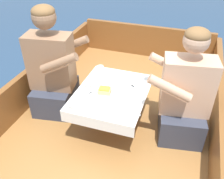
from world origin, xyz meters
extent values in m
plane|color=navy|center=(0.00, 0.00, 0.00)|extent=(60.00, 60.00, 0.00)
cube|color=#9E6B38|center=(0.00, 0.00, 0.14)|extent=(1.86, 2.94, 0.28)
cube|color=brown|center=(-0.90, 0.00, 0.46)|extent=(0.06, 2.94, 0.37)
cube|color=brown|center=(0.90, 0.00, 0.46)|extent=(0.06, 2.94, 0.37)
cube|color=brown|center=(0.00, 1.44, 0.49)|extent=(1.74, 0.06, 0.42)
cylinder|color=#B2B2B7|center=(0.00, -0.06, 0.44)|extent=(0.07, 0.07, 0.33)
cube|color=#9E6B38|center=(0.00, -0.06, 0.62)|extent=(0.57, 0.73, 0.02)
cube|color=white|center=(0.00, -0.06, 0.63)|extent=(0.60, 0.76, 0.00)
cube|color=white|center=(0.00, -0.44, 0.58)|extent=(0.60, 0.00, 0.10)
cube|color=white|center=(0.00, 0.32, 0.58)|extent=(0.60, 0.00, 0.10)
cube|color=#333847|center=(-0.60, -0.01, 0.41)|extent=(0.43, 0.49, 0.26)
cube|color=#936B4C|center=(-0.60, -0.01, 0.79)|extent=(0.43, 0.28, 0.51)
sphere|color=#936B4C|center=(-0.60, -0.01, 1.20)|extent=(0.20, 0.20, 0.20)
ellipsoid|color=brown|center=(-0.60, -0.01, 1.25)|extent=(0.19, 0.19, 0.11)
cylinder|color=#936B4C|center=(-0.48, 0.19, 0.89)|extent=(0.34, 0.12, 0.21)
cylinder|color=#936B4C|center=(-0.42, -0.16, 0.89)|extent=(0.34, 0.12, 0.21)
cube|color=#333847|center=(0.60, 0.01, 0.41)|extent=(0.43, 0.49, 0.26)
cube|color=tan|center=(0.60, 0.01, 0.77)|extent=(0.43, 0.28, 0.47)
sphere|color=tan|center=(0.60, 0.01, 1.16)|extent=(0.19, 0.19, 0.19)
ellipsoid|color=brown|center=(0.60, 0.01, 1.20)|extent=(0.18, 0.18, 0.11)
cylinder|color=tan|center=(0.48, -0.19, 0.85)|extent=(0.34, 0.13, 0.21)
cylinder|color=tan|center=(0.42, 0.17, 0.85)|extent=(0.34, 0.13, 0.21)
cylinder|color=silver|center=(-0.05, -0.11, 0.64)|extent=(0.20, 0.20, 0.01)
cylinder|color=silver|center=(-0.13, 0.08, 0.64)|extent=(0.19, 0.19, 0.01)
cube|color=tan|center=(-0.05, -0.11, 0.66)|extent=(0.12, 0.10, 0.04)
cube|color=gold|center=(-0.05, -0.11, 0.68)|extent=(0.10, 0.08, 0.01)
cylinder|color=silver|center=(0.12, 0.14, 0.65)|extent=(0.12, 0.12, 0.04)
cylinder|color=beige|center=(0.12, 0.14, 0.66)|extent=(0.10, 0.10, 0.02)
cylinder|color=silver|center=(-0.21, -0.36, 0.65)|extent=(0.12, 0.12, 0.04)
cylinder|color=beige|center=(-0.21, -0.36, 0.66)|extent=(0.10, 0.10, 0.02)
cylinder|color=silver|center=(0.16, -0.21, 0.65)|extent=(0.12, 0.12, 0.04)
cylinder|color=beige|center=(0.16, -0.21, 0.66)|extent=(0.10, 0.10, 0.02)
cylinder|color=silver|center=(0.05, -0.33, 0.65)|extent=(0.11, 0.11, 0.04)
cylinder|color=beige|center=(0.05, -0.33, 0.66)|extent=(0.09, 0.09, 0.02)
cylinder|color=silver|center=(-0.21, 0.22, 0.67)|extent=(0.07, 0.07, 0.06)
torus|color=silver|center=(-0.17, 0.22, 0.67)|extent=(0.04, 0.01, 0.04)
cylinder|color=#3D2314|center=(-0.21, 0.22, 0.68)|extent=(0.06, 0.06, 0.01)
cylinder|color=silver|center=(0.13, -0.05, 0.66)|extent=(0.06, 0.06, 0.05)
torus|color=silver|center=(0.17, -0.05, 0.66)|extent=(0.04, 0.01, 0.04)
cylinder|color=#3D2314|center=(0.13, -0.05, 0.68)|extent=(0.05, 0.05, 0.01)
cylinder|color=silver|center=(-0.21, -0.08, 0.66)|extent=(0.06, 0.06, 0.05)
cylinder|color=beige|center=(-0.21, -0.08, 0.66)|extent=(0.07, 0.07, 0.03)
cube|color=silver|center=(0.00, 0.07, 0.64)|extent=(0.14, 0.11, 0.00)
cube|color=silver|center=(0.23, -0.32, 0.64)|extent=(0.16, 0.07, 0.00)
cube|color=silver|center=(-0.19, -0.21, 0.64)|extent=(0.08, 0.16, 0.00)
cube|color=silver|center=(-0.17, -0.14, 0.64)|extent=(0.03, 0.04, 0.00)
cube|color=silver|center=(0.26, -0.14, 0.64)|extent=(0.01, 0.17, 0.00)
ellipsoid|color=silver|center=(0.26, -0.07, 0.64)|extent=(0.04, 0.02, 0.01)
cube|color=silver|center=(0.12, -0.38, 0.64)|extent=(0.14, 0.12, 0.00)
ellipsoid|color=silver|center=(0.07, -0.34, 0.64)|extent=(0.04, 0.02, 0.01)
cube|color=silver|center=(0.21, 0.04, 0.64)|extent=(0.15, 0.10, 0.00)
cube|color=silver|center=(0.15, 0.07, 0.64)|extent=(0.04, 0.04, 0.00)
camera|label=1|loc=(0.57, -1.74, 1.86)|focal=40.00mm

